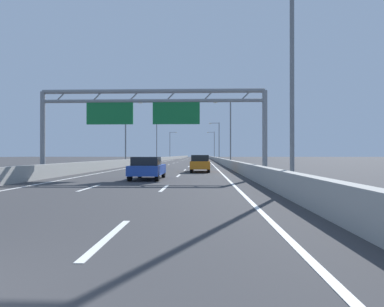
# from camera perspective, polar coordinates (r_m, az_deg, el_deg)

# --- Properties ---
(ground_plane) EXTENTS (260.00, 260.00, 0.00)m
(ground_plane) POSITION_cam_1_polar(r_m,az_deg,el_deg) (102.71, -0.14, -1.09)
(ground_plane) COLOR #38383A
(lane_dash_left_1) EXTENTS (0.16, 3.00, 0.01)m
(lane_dash_left_1) POSITION_cam_1_polar(r_m,az_deg,el_deg) (16.16, -17.83, -5.86)
(lane_dash_left_1) COLOR white
(lane_dash_left_1) RESTS_ON ground_plane
(lane_dash_left_2) EXTENTS (0.16, 3.00, 0.01)m
(lane_dash_left_2) POSITION_cam_1_polar(r_m,az_deg,el_deg) (24.79, -10.78, -3.88)
(lane_dash_left_2) COLOR white
(lane_dash_left_2) RESTS_ON ground_plane
(lane_dash_left_3) EXTENTS (0.16, 3.00, 0.01)m
(lane_dash_left_3) POSITION_cam_1_polar(r_m,az_deg,el_deg) (33.62, -7.41, -2.91)
(lane_dash_left_3) COLOR white
(lane_dash_left_3) RESTS_ON ground_plane
(lane_dash_left_4) EXTENTS (0.16, 3.00, 0.01)m
(lane_dash_left_4) POSITION_cam_1_polar(r_m,az_deg,el_deg) (42.52, -5.45, -2.34)
(lane_dash_left_4) COLOR white
(lane_dash_left_4) RESTS_ON ground_plane
(lane_dash_left_5) EXTENTS (0.16, 3.00, 0.01)m
(lane_dash_left_5) POSITION_cam_1_polar(r_m,az_deg,el_deg) (51.45, -4.17, -1.97)
(lane_dash_left_5) COLOR white
(lane_dash_left_5) RESTS_ON ground_plane
(lane_dash_left_6) EXTENTS (0.16, 3.00, 0.01)m
(lane_dash_left_6) POSITION_cam_1_polar(r_m,az_deg,el_deg) (60.40, -3.27, -1.71)
(lane_dash_left_6) COLOR white
(lane_dash_left_6) RESTS_ON ground_plane
(lane_dash_left_7) EXTENTS (0.16, 3.00, 0.01)m
(lane_dash_left_7) POSITION_cam_1_polar(r_m,az_deg,el_deg) (69.37, -2.60, -1.51)
(lane_dash_left_7) COLOR white
(lane_dash_left_7) RESTS_ON ground_plane
(lane_dash_left_8) EXTENTS (0.16, 3.00, 0.01)m
(lane_dash_left_8) POSITION_cam_1_polar(r_m,az_deg,el_deg) (78.34, -2.09, -1.36)
(lane_dash_left_8) COLOR white
(lane_dash_left_8) RESTS_ON ground_plane
(lane_dash_left_9) EXTENTS (0.16, 3.00, 0.01)m
(lane_dash_left_9) POSITION_cam_1_polar(r_m,az_deg,el_deg) (87.32, -1.68, -1.24)
(lane_dash_left_9) COLOR white
(lane_dash_left_9) RESTS_ON ground_plane
(lane_dash_left_10) EXTENTS (0.16, 3.00, 0.01)m
(lane_dash_left_10) POSITION_cam_1_polar(r_m,az_deg,el_deg) (96.30, -1.35, -1.14)
(lane_dash_left_10) COLOR white
(lane_dash_left_10) RESTS_ON ground_plane
(lane_dash_left_11) EXTENTS (0.16, 3.00, 0.01)m
(lane_dash_left_11) POSITION_cam_1_polar(r_m,az_deg,el_deg) (105.29, -1.07, -1.06)
(lane_dash_left_11) COLOR white
(lane_dash_left_11) RESTS_ON ground_plane
(lane_dash_left_12) EXTENTS (0.16, 3.00, 0.01)m
(lane_dash_left_12) POSITION_cam_1_polar(r_m,az_deg,el_deg) (114.28, -0.84, -0.99)
(lane_dash_left_12) COLOR white
(lane_dash_left_12) RESTS_ON ground_plane
(lane_dash_left_13) EXTENTS (0.16, 3.00, 0.01)m
(lane_dash_left_13) POSITION_cam_1_polar(r_m,az_deg,el_deg) (123.27, -0.64, -0.94)
(lane_dash_left_13) COLOR white
(lane_dash_left_13) RESTS_ON ground_plane
(lane_dash_left_14) EXTENTS (0.16, 3.00, 0.01)m
(lane_dash_left_14) POSITION_cam_1_polar(r_m,az_deg,el_deg) (132.26, -0.47, -0.89)
(lane_dash_left_14) COLOR white
(lane_dash_left_14) RESTS_ON ground_plane
(lane_dash_left_15) EXTENTS (0.16, 3.00, 0.01)m
(lane_dash_left_15) POSITION_cam_1_polar(r_m,az_deg,el_deg) (141.25, -0.32, -0.84)
(lane_dash_left_15) COLOR white
(lane_dash_left_15) RESTS_ON ground_plane
(lane_dash_left_16) EXTENTS (0.16, 3.00, 0.01)m
(lane_dash_left_16) POSITION_cam_1_polar(r_m,az_deg,el_deg) (150.24, -0.19, -0.80)
(lane_dash_left_16) COLOR white
(lane_dash_left_16) RESTS_ON ground_plane
(lane_dash_left_17) EXTENTS (0.16, 3.00, 0.01)m
(lane_dash_left_17) POSITION_cam_1_polar(r_m,az_deg,el_deg) (159.24, -0.07, -0.77)
(lane_dash_left_17) COLOR white
(lane_dash_left_17) RESTS_ON ground_plane
(lane_dash_right_0) EXTENTS (0.16, 3.00, 0.01)m
(lane_dash_right_0) POSITION_cam_1_polar(r_m,az_deg,el_deg) (6.60, -14.65, -14.19)
(lane_dash_right_0) COLOR white
(lane_dash_right_0) RESTS_ON ground_plane
(lane_dash_right_1) EXTENTS (0.16, 3.00, 0.01)m
(lane_dash_right_1) POSITION_cam_1_polar(r_m,az_deg,el_deg) (15.33, -4.98, -6.17)
(lane_dash_right_1) COLOR white
(lane_dash_right_1) RESTS_ON ground_plane
(lane_dash_right_2) EXTENTS (0.16, 3.00, 0.01)m
(lane_dash_right_2) POSITION_cam_1_polar(r_m,az_deg,el_deg) (24.26, -2.43, -3.97)
(lane_dash_right_2) COLOR white
(lane_dash_right_2) RESTS_ON ground_plane
(lane_dash_right_3) EXTENTS (0.16, 3.00, 0.01)m
(lane_dash_right_3) POSITION_cam_1_polar(r_m,az_deg,el_deg) (33.23, -1.27, -2.95)
(lane_dash_right_3) COLOR white
(lane_dash_right_3) RESTS_ON ground_plane
(lane_dash_right_4) EXTENTS (0.16, 3.00, 0.01)m
(lane_dash_right_4) POSITION_cam_1_polar(r_m,az_deg,el_deg) (42.21, -0.60, -2.36)
(lane_dash_right_4) COLOR white
(lane_dash_right_4) RESTS_ON ground_plane
(lane_dash_right_5) EXTENTS (0.16, 3.00, 0.01)m
(lane_dash_right_5) POSITION_cam_1_polar(r_m,az_deg,el_deg) (51.20, -0.16, -1.98)
(lane_dash_right_5) COLOR white
(lane_dash_right_5) RESTS_ON ground_plane
(lane_dash_right_6) EXTENTS (0.16, 3.00, 0.01)m
(lane_dash_right_6) POSITION_cam_1_polar(r_m,az_deg,el_deg) (60.19, 0.14, -1.71)
(lane_dash_right_6) COLOR white
(lane_dash_right_6) RESTS_ON ground_plane
(lane_dash_right_7) EXTENTS (0.16, 3.00, 0.01)m
(lane_dash_right_7) POSITION_cam_1_polar(r_m,az_deg,el_deg) (69.18, 0.37, -1.52)
(lane_dash_right_7) COLOR white
(lane_dash_right_7) RESTS_ON ground_plane
(lane_dash_right_8) EXTENTS (0.16, 3.00, 0.01)m
(lane_dash_right_8) POSITION_cam_1_polar(r_m,az_deg,el_deg) (78.18, 0.54, -1.36)
(lane_dash_right_8) COLOR white
(lane_dash_right_8) RESTS_ON ground_plane
(lane_dash_right_9) EXTENTS (0.16, 3.00, 0.01)m
(lane_dash_right_9) POSITION_cam_1_polar(r_m,az_deg,el_deg) (87.17, 0.68, -1.24)
(lane_dash_right_9) COLOR white
(lane_dash_right_9) RESTS_ON ground_plane
(lane_dash_right_10) EXTENTS (0.16, 3.00, 0.01)m
(lane_dash_right_10) POSITION_cam_1_polar(r_m,az_deg,el_deg) (96.17, 0.79, -1.14)
(lane_dash_right_10) COLOR white
(lane_dash_right_10) RESTS_ON ground_plane
(lane_dash_right_11) EXTENTS (0.16, 3.00, 0.01)m
(lane_dash_right_11) POSITION_cam_1_polar(r_m,az_deg,el_deg) (105.17, 0.89, -1.06)
(lane_dash_right_11) COLOR white
(lane_dash_right_11) RESTS_ON ground_plane
(lane_dash_right_12) EXTENTS (0.16, 3.00, 0.01)m
(lane_dash_right_12) POSITION_cam_1_polar(r_m,az_deg,el_deg) (114.16, 0.96, -0.99)
(lane_dash_right_12) COLOR white
(lane_dash_right_12) RESTS_ON ground_plane
(lane_dash_right_13) EXTENTS (0.16, 3.00, 0.01)m
(lane_dash_right_13) POSITION_cam_1_polar(r_m,az_deg,el_deg) (123.16, 1.03, -0.94)
(lane_dash_right_13) COLOR white
(lane_dash_right_13) RESTS_ON ground_plane
(lane_dash_right_14) EXTENTS (0.16, 3.00, 0.01)m
(lane_dash_right_14) POSITION_cam_1_polar(r_m,az_deg,el_deg) (132.16, 1.09, -0.89)
(lane_dash_right_14) COLOR white
(lane_dash_right_14) RESTS_ON ground_plane
(lane_dash_right_15) EXTENTS (0.16, 3.00, 0.01)m
(lane_dash_right_15) POSITION_cam_1_polar(r_m,az_deg,el_deg) (141.16, 1.14, -0.84)
(lane_dash_right_15) COLOR white
(lane_dash_right_15) RESTS_ON ground_plane
(lane_dash_right_16) EXTENTS (0.16, 3.00, 0.01)m
(lane_dash_right_16) POSITION_cam_1_polar(r_m,az_deg,el_deg) (150.16, 1.18, -0.80)
(lane_dash_right_16) COLOR white
(lane_dash_right_16) RESTS_ON ground_plane
(lane_dash_right_17) EXTENTS (0.16, 3.00, 0.01)m
(lane_dash_right_17) POSITION_cam_1_polar(r_m,az_deg,el_deg) (159.16, 1.22, -0.77)
(lane_dash_right_17) COLOR white
(lane_dash_right_17) RESTS_ON ground_plane
(edge_line_left) EXTENTS (0.16, 176.00, 0.01)m
(edge_line_left) POSITION_cam_1_polar(r_m,az_deg,el_deg) (91.08, -3.71, -1.20)
(edge_line_left) COLOR white
(edge_line_left) RESTS_ON ground_plane
(edge_line_right) EXTENTS (0.16, 176.00, 0.01)m
(edge_line_right) POSITION_cam_1_polar(r_m,az_deg,el_deg) (90.67, 2.91, -1.20)
(edge_line_right) COLOR white
(edge_line_right) RESTS_ON ground_plane
(barrier_left) EXTENTS (0.45, 220.00, 0.95)m
(barrier_left) POSITION_cam_1_polar(r_m,az_deg,el_deg) (113.13, -3.46, -0.76)
(barrier_left) COLOR #9E9E99
(barrier_left) RESTS_ON ground_plane
(barrier_right) EXTENTS (0.45, 220.00, 0.95)m
(barrier_right) POSITION_cam_1_polar(r_m,az_deg,el_deg) (112.69, 3.55, -0.77)
(barrier_right) COLOR #9E9E99
(barrier_right) RESTS_ON ground_plane
(sign_gantry) EXTENTS (16.52, 0.36, 6.36)m
(sign_gantry) POSITION_cam_1_polar(r_m,az_deg,el_deg) (23.57, -7.43, 7.66)
(sign_gantry) COLOR gray
(sign_gantry) RESTS_ON ground_plane
(streetlamp_right_near) EXTENTS (2.58, 0.28, 9.50)m
(streetlamp_right_near) POSITION_cam_1_polar(r_m,az_deg,el_deg) (15.66, 16.53, 13.84)
(streetlamp_right_near) COLOR slate
(streetlamp_right_near) RESTS_ON ground_plane
(streetlamp_left_mid) EXTENTS (2.58, 0.28, 9.50)m
(streetlamp_left_mid) POSITION_cam_1_polar(r_m,az_deg,el_deg) (48.16, -11.47, 4.33)
(streetlamp_left_mid) COLOR slate
(streetlamp_left_mid) RESTS_ON ground_plane
(streetlamp_right_mid) EXTENTS (2.58, 0.28, 9.50)m
(streetlamp_right_mid) POSITION_cam_1_polar(r_m,az_deg,el_deg) (47.03, 6.58, 4.44)
(streetlamp_right_mid) COLOR slate
(streetlamp_right_mid) RESTS_ON ground_plane
(streetlamp_left_far) EXTENTS (2.58, 0.28, 9.50)m
(streetlamp_left_far) POSITION_cam_1_polar(r_m,az_deg,el_deg) (79.60, -6.14, 2.54)
(streetlamp_left_far) COLOR slate
(streetlamp_left_far) RESTS_ON ground_plane
(streetlamp_right_far) EXTENTS (2.58, 0.28, 9.50)m
(streetlamp_right_far) POSITION_cam_1_polar(r_m,az_deg,el_deg) (78.92, 4.67, 2.56)
(streetlamp_right_far) COLOR slate
(streetlamp_right_far) RESTS_ON ground_plane
(streetlamp_left_distant) EXTENTS (2.58, 0.28, 9.50)m
(streetlamp_left_distant) POSITION_cam_1_polar(r_m,az_deg,el_deg) (111.37, -3.84, 1.76)
(streetlamp_left_distant) COLOR slate
(streetlamp_left_distant) RESTS_ON ground_plane
(streetlamp_right_distant) EXTENTS (2.58, 0.28, 9.50)m
(streetlamp_right_distant) POSITION_cam_1_polar(r_m,az_deg,el_deg) (110.88, 3.87, 1.77)
(streetlamp_right_distant) COLOR slate
(streetlamp_right_distant) RESTS_ON ground_plane
(blue_car) EXTENTS (1.88, 4.19, 1.46)m
(blue_car) POSITION_cam_1_polar(r_m,az_deg,el_deg) (20.81, -7.93, -2.57)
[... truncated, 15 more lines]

